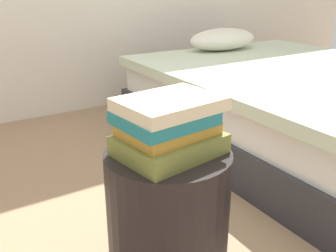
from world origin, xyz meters
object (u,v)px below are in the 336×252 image
object	(u,v)px
book_olive	(169,145)
book_ochre	(167,129)
book_cream	(170,104)
bed	(302,106)
side_table	(168,229)
book_teal	(164,117)

from	to	relation	value
book_olive	book_ochre	distance (m)	0.04
book_cream	book_ochre	bearing A→B (deg)	-168.30
book_cream	book_olive	bearing A→B (deg)	-141.49
bed	book_olive	world-z (taller)	bed
bed	book_ochre	bearing A→B (deg)	-154.55
side_table	book_teal	bearing A→B (deg)	169.00
bed	book_teal	distance (m)	1.54
side_table	book_ochre	xyz separation A→B (m)	(-0.00, -0.00, 0.32)
bed	book_cream	distance (m)	1.54
side_table	book_cream	xyz separation A→B (m)	(0.01, 0.00, 0.39)
book_ochre	side_table	bearing A→B (deg)	22.38
book_teal	book_cream	size ratio (longest dim) A/B	0.89
book_ochre	book_teal	size ratio (longest dim) A/B	1.02
book_ochre	book_teal	distance (m)	0.03
book_olive	book_teal	distance (m)	0.08
book_ochre	book_teal	xyz separation A→B (m)	(-0.01, 0.00, 0.03)
bed	book_cream	xyz separation A→B (m)	(-1.35, -0.61, 0.40)
book_ochre	book_teal	world-z (taller)	book_teal
book_ochre	book_cream	world-z (taller)	book_cream
side_table	book_olive	xyz separation A→B (m)	(-0.00, -0.01, 0.28)
bed	book_ochre	world-z (taller)	bed
side_table	book_ochre	bearing A→B (deg)	-150.39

